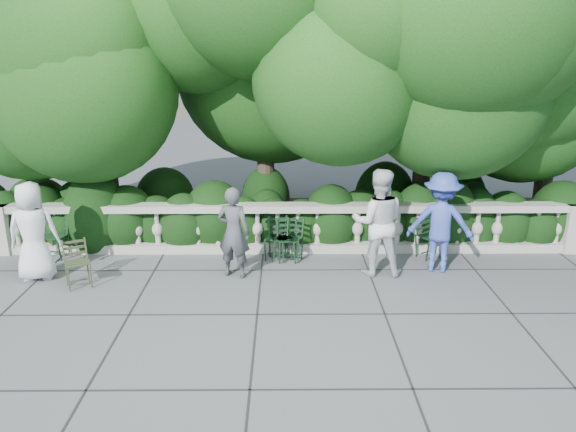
{
  "coord_description": "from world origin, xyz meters",
  "views": [
    {
      "loc": [
        -0.08,
        -8.93,
        4.04
      ],
      "look_at": [
        0.0,
        1.0,
        1.0
      ],
      "focal_mm": 35.0,
      "sensor_mm": 36.0,
      "label": 1
    }
  ],
  "objects_px": {
    "person_woman_grey": "(234,232)",
    "person_older_blue": "(441,222)",
    "person_businessman": "(33,231)",
    "chair_d": "(275,262)",
    "chair_weathered": "(81,290)",
    "chair_c": "(289,263)",
    "person_casual_man": "(378,222)",
    "chair_e": "(287,262)",
    "chair_a": "(53,260)",
    "chair_f": "(433,260)",
    "chair_b": "(283,261)"
  },
  "relations": [
    {
      "from": "chair_d",
      "to": "person_woman_grey",
      "type": "bearing_deg",
      "value": -124.08
    },
    {
      "from": "person_businessman",
      "to": "person_casual_man",
      "type": "relative_size",
      "value": 0.91
    },
    {
      "from": "chair_f",
      "to": "chair_e",
      "type": "bearing_deg",
      "value": 154.48
    },
    {
      "from": "chair_e",
      "to": "chair_f",
      "type": "xyz_separation_m",
      "value": [
        2.87,
        0.12,
        0.0
      ]
    },
    {
      "from": "person_woman_grey",
      "to": "chair_f",
      "type": "bearing_deg",
      "value": -150.45
    },
    {
      "from": "person_woman_grey",
      "to": "person_casual_man",
      "type": "bearing_deg",
      "value": -159.2
    },
    {
      "from": "chair_a",
      "to": "person_older_blue",
      "type": "relative_size",
      "value": 0.45
    },
    {
      "from": "chair_c",
      "to": "person_older_blue",
      "type": "distance_m",
      "value": 2.95
    },
    {
      "from": "chair_c",
      "to": "person_businessman",
      "type": "height_order",
      "value": "person_businessman"
    },
    {
      "from": "chair_b",
      "to": "person_woman_grey",
      "type": "relative_size",
      "value": 0.5
    },
    {
      "from": "chair_weathered",
      "to": "person_woman_grey",
      "type": "bearing_deg",
      "value": -14.49
    },
    {
      "from": "chair_weathered",
      "to": "person_casual_man",
      "type": "height_order",
      "value": "person_casual_man"
    },
    {
      "from": "chair_f",
      "to": "person_woman_grey",
      "type": "height_order",
      "value": "person_woman_grey"
    },
    {
      "from": "person_businessman",
      "to": "person_casual_man",
      "type": "distance_m",
      "value": 6.12
    },
    {
      "from": "chair_e",
      "to": "chair_c",
      "type": "bearing_deg",
      "value": -28.07
    },
    {
      "from": "chair_f",
      "to": "person_woman_grey",
      "type": "bearing_deg",
      "value": 163.38
    },
    {
      "from": "chair_c",
      "to": "chair_d",
      "type": "distance_m",
      "value": 0.28
    },
    {
      "from": "chair_b",
      "to": "person_woman_grey",
      "type": "height_order",
      "value": "person_woman_grey"
    },
    {
      "from": "chair_b",
      "to": "person_woman_grey",
      "type": "xyz_separation_m",
      "value": [
        -0.87,
        -0.71,
        0.83
      ]
    },
    {
      "from": "chair_b",
      "to": "chair_f",
      "type": "distance_m",
      "value": 2.95
    },
    {
      "from": "chair_d",
      "to": "person_businessman",
      "type": "distance_m",
      "value": 4.39
    },
    {
      "from": "chair_e",
      "to": "chair_weathered",
      "type": "relative_size",
      "value": 1.0
    },
    {
      "from": "chair_a",
      "to": "chair_e",
      "type": "distance_m",
      "value": 4.58
    },
    {
      "from": "person_businessman",
      "to": "person_older_blue",
      "type": "height_order",
      "value": "person_older_blue"
    },
    {
      "from": "person_casual_man",
      "to": "person_older_blue",
      "type": "distance_m",
      "value": 1.18
    },
    {
      "from": "chair_a",
      "to": "chair_f",
      "type": "xyz_separation_m",
      "value": [
        7.45,
        -0.03,
        0.0
      ]
    },
    {
      "from": "chair_e",
      "to": "person_businessman",
      "type": "height_order",
      "value": "person_businessman"
    },
    {
      "from": "person_businessman",
      "to": "person_woman_grey",
      "type": "relative_size",
      "value": 1.07
    },
    {
      "from": "chair_d",
      "to": "chair_weathered",
      "type": "height_order",
      "value": "same"
    },
    {
      "from": "person_woman_grey",
      "to": "person_older_blue",
      "type": "relative_size",
      "value": 0.9
    },
    {
      "from": "chair_weathered",
      "to": "person_casual_man",
      "type": "bearing_deg",
      "value": -19.55
    },
    {
      "from": "chair_a",
      "to": "chair_c",
      "type": "bearing_deg",
      "value": 8.49
    },
    {
      "from": "person_casual_man",
      "to": "person_older_blue",
      "type": "relative_size",
      "value": 1.05
    },
    {
      "from": "person_casual_man",
      "to": "chair_a",
      "type": "bearing_deg",
      "value": -1.62
    },
    {
      "from": "chair_a",
      "to": "person_casual_man",
      "type": "height_order",
      "value": "person_casual_man"
    },
    {
      "from": "chair_f",
      "to": "chair_c",
      "type": "bearing_deg",
      "value": 155.46
    },
    {
      "from": "chair_d",
      "to": "person_older_blue",
      "type": "xyz_separation_m",
      "value": [
        3.05,
        -0.4,
        0.93
      ]
    },
    {
      "from": "chair_d",
      "to": "person_older_blue",
      "type": "distance_m",
      "value": 3.21
    },
    {
      "from": "person_woman_grey",
      "to": "person_casual_man",
      "type": "distance_m",
      "value": 2.6
    },
    {
      "from": "person_woman_grey",
      "to": "person_older_blue",
      "type": "height_order",
      "value": "person_older_blue"
    },
    {
      "from": "person_woman_grey",
      "to": "person_casual_man",
      "type": "height_order",
      "value": "person_casual_man"
    },
    {
      "from": "chair_c",
      "to": "chair_weathered",
      "type": "bearing_deg",
      "value": -168.32
    },
    {
      "from": "chair_d",
      "to": "chair_e",
      "type": "bearing_deg",
      "value": 11.07
    },
    {
      "from": "person_older_blue",
      "to": "person_woman_grey",
      "type": "bearing_deg",
      "value": 21.02
    },
    {
      "from": "chair_c",
      "to": "chair_d",
      "type": "xyz_separation_m",
      "value": [
        -0.27,
        0.06,
        0.0
      ]
    },
    {
      "from": "chair_b",
      "to": "person_businessman",
      "type": "bearing_deg",
      "value": 175.21
    },
    {
      "from": "chair_b",
      "to": "person_casual_man",
      "type": "height_order",
      "value": "person_casual_man"
    },
    {
      "from": "chair_e",
      "to": "person_woman_grey",
      "type": "height_order",
      "value": "person_woman_grey"
    },
    {
      "from": "chair_d",
      "to": "chair_weathered",
      "type": "relative_size",
      "value": 1.0
    },
    {
      "from": "chair_c",
      "to": "person_older_blue",
      "type": "relative_size",
      "value": 0.45
    }
  ]
}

